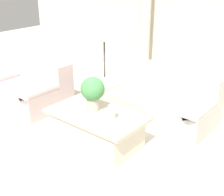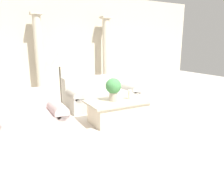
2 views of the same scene
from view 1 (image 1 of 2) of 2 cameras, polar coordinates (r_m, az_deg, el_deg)
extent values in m
plane|color=beige|center=(4.82, -0.64, -5.91)|extent=(16.00, 16.00, 0.00)
cube|color=beige|center=(6.62, 15.56, 15.94)|extent=(10.00, 0.06, 3.20)
cube|color=#B7B2A8|center=(5.20, 7.98, -1.40)|extent=(1.91, 0.98, 0.41)
cube|color=#B7B2A8|center=(5.30, 10.04, 3.60)|extent=(1.91, 0.34, 0.38)
cylinder|color=#B7B2A8|center=(5.53, 0.95, 3.17)|extent=(0.28, 0.98, 0.28)
cylinder|color=#B7B2A8|center=(4.77, 16.46, -1.25)|extent=(0.28, 0.98, 0.28)
cube|color=#BBA5A2|center=(5.81, -15.05, 0.75)|extent=(1.38, 0.98, 0.41)
cube|color=#BBA5A2|center=(5.86, -12.96, 5.25)|extent=(1.38, 0.34, 0.38)
cylinder|color=#BBA5A2|center=(6.16, -18.33, 4.10)|extent=(0.28, 0.98, 0.28)
cylinder|color=#BBA5A2|center=(5.31, -11.81, 1.78)|extent=(0.28, 0.98, 0.28)
cube|color=beige|center=(4.41, -2.84, -5.77)|extent=(1.19, 0.68, 0.43)
cube|color=#BCB398|center=(4.30, -2.90, -3.02)|extent=(1.35, 0.77, 0.04)
cylinder|color=#B2A893|center=(4.34, -3.50, -1.15)|extent=(0.18, 0.18, 0.18)
sphere|color=#428447|center=(4.25, -3.57, 1.69)|extent=(0.33, 0.33, 0.33)
cylinder|color=silver|center=(4.07, -0.03, -2.68)|extent=(0.09, 0.09, 0.20)
cylinder|color=#4C473D|center=(5.87, -1.32, -0.21)|extent=(0.25, 0.25, 0.03)
cylinder|color=#4C473D|center=(5.66, -1.37, 5.15)|extent=(0.04, 0.04, 1.12)
cone|color=beige|center=(5.49, -1.44, 12.06)|extent=(0.41, 0.41, 0.26)
cylinder|color=beige|center=(6.80, 6.04, 13.56)|extent=(0.23, 0.23, 2.44)
camera|label=2|loc=(5.04, -62.45, 3.08)|focal=35.00mm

